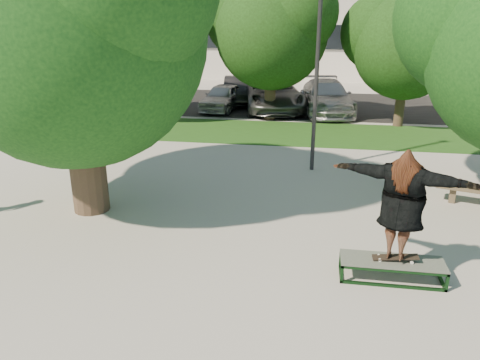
% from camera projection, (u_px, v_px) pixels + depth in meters
% --- Properties ---
extents(ground, '(120.00, 120.00, 0.00)m').
position_uv_depth(ground, '(259.00, 241.00, 9.78)').
color(ground, gray).
rests_on(ground, ground).
extents(grass_strip, '(30.00, 4.00, 0.02)m').
position_uv_depth(grass_strip, '(313.00, 134.00, 18.46)').
color(grass_strip, '#204714').
rests_on(grass_strip, ground).
extents(asphalt_strip, '(40.00, 8.00, 0.01)m').
position_uv_depth(asphalt_strip, '(296.00, 104.00, 24.66)').
color(asphalt_strip, black).
rests_on(asphalt_strip, ground).
extents(tree_left, '(6.96, 5.95, 7.12)m').
position_uv_depth(tree_left, '(69.00, 17.00, 9.96)').
color(tree_left, '#38281E').
rests_on(tree_left, ground).
extents(bg_tree_left, '(5.28, 4.51, 5.77)m').
position_uv_depth(bg_tree_left, '(138.00, 33.00, 19.81)').
color(bg_tree_left, '#38281E').
rests_on(bg_tree_left, ground).
extents(bg_tree_mid, '(5.76, 4.92, 6.24)m').
position_uv_depth(bg_tree_mid, '(270.00, 26.00, 19.83)').
color(bg_tree_mid, '#38281E').
rests_on(bg_tree_mid, ground).
extents(bg_tree_right, '(5.04, 4.31, 5.43)m').
position_uv_depth(bg_tree_right, '(405.00, 40.00, 18.70)').
color(bg_tree_right, '#38281E').
rests_on(bg_tree_right, ground).
extents(lamppost, '(0.25, 0.15, 6.11)m').
position_uv_depth(lamppost, '(317.00, 64.00, 13.22)').
color(lamppost, '#2D2D30').
rests_on(lamppost, ground).
extents(grind_box, '(1.80, 0.60, 0.38)m').
position_uv_depth(grind_box, '(391.00, 269.00, 8.31)').
color(grind_box, black).
rests_on(grind_box, ground).
extents(skater_rig, '(2.49, 1.49, 2.04)m').
position_uv_depth(skater_rig, '(402.00, 205.00, 7.88)').
color(skater_rig, white).
rests_on(skater_rig, grind_box).
extents(car_silver_a, '(1.97, 3.89, 1.27)m').
position_uv_depth(car_silver_a, '(223.00, 97.00, 22.95)').
color(car_silver_a, '#A7A7AC').
rests_on(car_silver_a, asphalt_strip).
extents(car_dark, '(1.96, 4.30, 1.37)m').
position_uv_depth(car_dark, '(238.00, 90.00, 24.68)').
color(car_dark, black).
rests_on(car_dark, asphalt_strip).
extents(car_grey, '(3.75, 6.11, 1.58)m').
position_uv_depth(car_grey, '(273.00, 94.00, 22.87)').
color(car_grey, '#57585C').
rests_on(car_grey, asphalt_strip).
extents(car_silver_b, '(2.86, 5.48, 1.52)m').
position_uv_depth(car_silver_b, '(326.00, 97.00, 22.24)').
color(car_silver_b, '#ABAAAF').
rests_on(car_silver_b, asphalt_strip).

